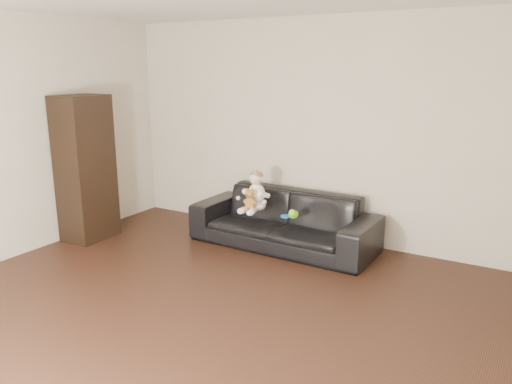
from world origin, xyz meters
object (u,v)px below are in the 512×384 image
Objects in this scene: toy_rattle at (293,214)px; toy_blue_disc at (286,216)px; cabinet at (86,169)px; teddy_bear at (250,199)px; toy_green at (293,214)px; sofa at (283,220)px; baby at (255,193)px.

toy_blue_disc is (-0.07, -0.03, -0.03)m from toy_rattle.
cabinet is 2.52m from toy_rattle.
toy_green is at bearing -10.35° from teddy_bear.
sofa reaches higher than toy_rattle.
teddy_bear is at bearing 17.49° from cabinet.
toy_blue_disc is at bearing -54.87° from sofa.
cabinet reaches higher than teddy_bear.
cabinet is 25.17× the size of toy_rattle.
teddy_bear is at bearing -92.85° from baby.
teddy_bear reaches higher than toy_blue_disc.
baby is (-0.31, -0.12, 0.31)m from sofa.
toy_rattle is at bearing 16.50° from cabinet.
toy_blue_disc is at bearing -7.85° from teddy_bear.
toy_rattle is at bearing 124.12° from toy_green.
sofa is 1.24× the size of cabinet.
teddy_bear reaches higher than sofa.
toy_blue_disc is at bearing -157.11° from toy_rattle.
toy_blue_disc is at bearing 179.70° from toy_green.
baby is 0.54m from toy_green.
cabinet reaches higher than toy_green.
teddy_bear reaches higher than toy_rattle.
toy_rattle is 0.09m from toy_blue_disc.
cabinet is at bearing -162.19° from toy_green.
sofa is 0.22m from toy_blue_disc.
sofa is 31.30× the size of toy_rattle.
baby is 4.12× the size of toy_blue_disc.
sofa is 0.26m from toy_rattle.
cabinet is 2.53m from toy_green.
baby is 0.15m from teddy_bear.
baby reaches higher than toy_blue_disc.
cabinet reaches higher than sofa.
teddy_bear is at bearing -137.62° from sofa.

